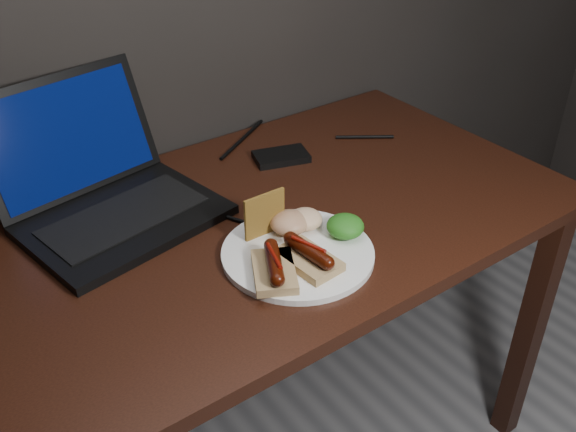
% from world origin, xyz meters
% --- Properties ---
extents(desk, '(1.40, 0.70, 0.75)m').
position_xyz_m(desk, '(0.00, 1.38, 0.66)').
color(desk, '#35160D').
rests_on(desk, ground).
extents(laptop, '(0.41, 0.40, 0.25)m').
position_xyz_m(laptop, '(-0.17, 1.57, 0.80)').
color(laptop, black).
rests_on(laptop, desk).
extents(hard_drive, '(0.14, 0.11, 0.02)m').
position_xyz_m(hard_drive, '(0.24, 1.55, 0.76)').
color(hard_drive, black).
rests_on(hard_drive, desk).
extents(desk_cables, '(1.05, 0.40, 0.01)m').
position_xyz_m(desk_cables, '(0.03, 1.52, 0.75)').
color(desk_cables, black).
rests_on(desk_cables, desk).
extents(plate, '(0.35, 0.35, 0.01)m').
position_xyz_m(plate, '(0.05, 1.23, 0.76)').
color(plate, white).
rests_on(plate, desk).
extents(bread_sausage_left, '(0.12, 0.13, 0.04)m').
position_xyz_m(bread_sausage_left, '(-0.02, 1.20, 0.78)').
color(bread_sausage_left, tan).
rests_on(bread_sausage_left, plate).
extents(bread_sausage_center, '(0.08, 0.12, 0.04)m').
position_xyz_m(bread_sausage_center, '(0.05, 1.19, 0.78)').
color(bread_sausage_center, tan).
rests_on(bread_sausage_center, plate).
extents(crispbread, '(0.09, 0.01, 0.08)m').
position_xyz_m(crispbread, '(0.04, 1.31, 0.80)').
color(crispbread, '#AF8230').
rests_on(crispbread, plate).
extents(salad_greens, '(0.07, 0.07, 0.04)m').
position_xyz_m(salad_greens, '(0.15, 1.22, 0.78)').
color(salad_greens, '#1B6013').
rests_on(salad_greens, plate).
extents(salsa_mound, '(0.07, 0.07, 0.04)m').
position_xyz_m(salsa_mound, '(0.08, 1.29, 0.78)').
color(salsa_mound, maroon).
rests_on(salsa_mound, plate).
extents(coleslaw_mound, '(0.06, 0.06, 0.04)m').
position_xyz_m(coleslaw_mound, '(0.11, 1.28, 0.78)').
color(coleslaw_mound, beige).
rests_on(coleslaw_mound, plate).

